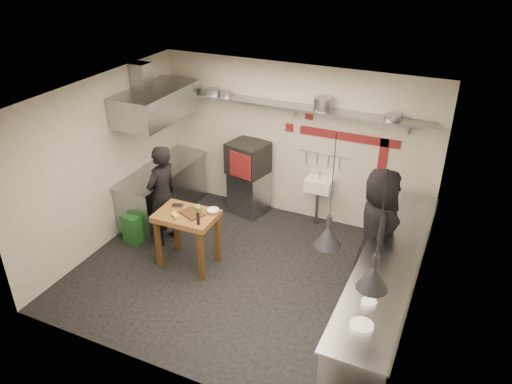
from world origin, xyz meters
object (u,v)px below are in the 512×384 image
at_px(green_bin, 135,227).
at_px(chef_left, 163,196).
at_px(prep_table, 188,239).
at_px(combi_oven, 248,158).
at_px(chef_right, 378,229).
at_px(oven_stand, 249,192).

xyz_separation_m(green_bin, chef_left, (0.49, 0.21, 0.62)).
height_order(green_bin, prep_table, prep_table).
bearing_deg(prep_table, green_bin, 169.48).
distance_m(combi_oven, prep_table, 2.01).
height_order(combi_oven, prep_table, combi_oven).
bearing_deg(chef_right, prep_table, 87.01).
xyz_separation_m(prep_table, chef_right, (2.75, 0.76, 0.47)).
bearing_deg(oven_stand, green_bin, -115.34).
bearing_deg(prep_table, chef_right, 14.09).
distance_m(oven_stand, chef_left, 1.79).
distance_m(prep_table, chef_right, 2.89).
relative_size(prep_table, chef_right, 0.49).
distance_m(chef_left, chef_right, 3.46).
bearing_deg(green_bin, chef_left, 23.02).
bearing_deg(oven_stand, chef_left, -106.85).
distance_m(green_bin, chef_right, 4.03).
bearing_deg(combi_oven, prep_table, -81.18).
bearing_deg(green_bin, combi_oven, 52.27).
bearing_deg(combi_oven, oven_stand, -8.51).
bearing_deg(combi_oven, green_bin, -114.81).
height_order(prep_table, chef_right, chef_right).
distance_m(oven_stand, prep_table, 1.90).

